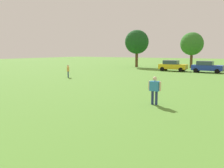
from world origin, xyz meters
TOP-DOWN VIEW (x-y plane):
  - ground_plane at (0.00, 30.00)m, footprint 160.00×160.00m
  - adult_bystander at (3.18, 13.81)m, footprint 0.79×0.32m
  - bystander_midfield at (-11.12, 22.69)m, footprint 0.53×0.57m
  - parked_car_yellow_0 at (-3.32, 38.54)m, footprint 4.30×2.02m
  - parked_car_blue_1 at (1.84, 38.40)m, footprint 4.30×2.02m
  - tree_far_left at (-12.23, 44.20)m, footprint 4.62×4.62m
  - tree_left at (-2.49, 47.36)m, footprint 4.22×4.22m

SIDE VIEW (x-z plane):
  - ground_plane at x=0.00m, z-range 0.00..0.00m
  - parked_car_yellow_0 at x=-3.32m, z-range 0.02..1.70m
  - parked_car_blue_1 at x=1.84m, z-range 0.02..1.70m
  - bystander_midfield at x=-11.12m, z-range 0.14..1.65m
  - adult_bystander at x=3.18m, z-range 0.16..1.82m
  - tree_left at x=-2.49m, z-range 1.15..7.73m
  - tree_far_left at x=-12.23m, z-range 1.26..8.47m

